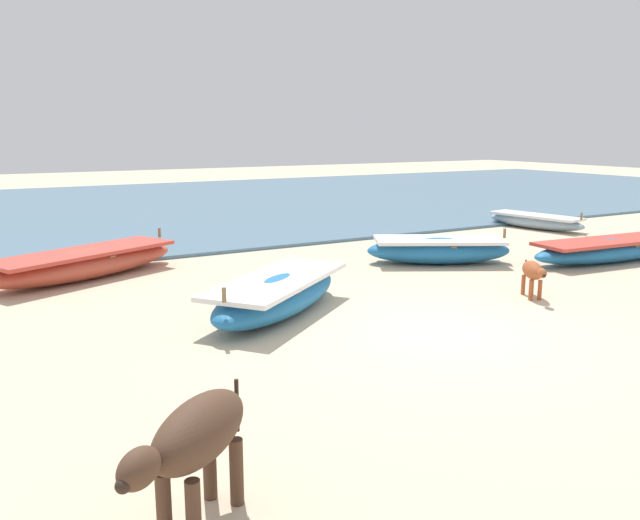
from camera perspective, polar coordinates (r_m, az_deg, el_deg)
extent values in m
plane|color=beige|center=(9.27, 10.22, -6.30)|extent=(80.00, 80.00, 0.00)
cube|color=slate|center=(24.55, -16.09, 4.53)|extent=(60.00, 20.00, 0.08)
ellipsoid|color=#B74733|center=(13.13, -20.15, -0.35)|extent=(4.15, 2.72, 0.55)
cube|color=#CC3F33|center=(13.09, -20.22, 0.65)|extent=(3.70, 2.49, 0.07)
cube|color=olive|center=(13.27, -19.12, 0.50)|extent=(0.51, 0.92, 0.04)
cylinder|color=olive|center=(14.18, -14.06, 2.37)|extent=(0.06, 0.06, 0.20)
ellipsoid|color=#8CA5B7|center=(19.67, 18.58, 3.25)|extent=(1.30, 3.13, 0.40)
cube|color=white|center=(19.65, 18.61, 3.74)|extent=(1.22, 2.77, 0.07)
cube|color=olive|center=(19.54, 19.16, 3.48)|extent=(0.71, 0.23, 0.04)
cylinder|color=olive|center=(18.93, 22.19, 3.62)|extent=(0.06, 0.06, 0.20)
ellipsoid|color=#1E669E|center=(13.96, 10.46, 0.82)|extent=(3.22, 2.45, 0.55)
cube|color=white|center=(13.92, 10.49, 1.76)|extent=(2.88, 2.25, 0.07)
cube|color=olive|center=(13.98, 11.40, 1.43)|extent=(0.56, 0.89, 0.04)
cylinder|color=olive|center=(14.25, 16.06, 2.30)|extent=(0.06, 0.06, 0.20)
ellipsoid|color=#1E669E|center=(15.29, 24.35, 0.79)|extent=(4.28, 1.34, 0.49)
cube|color=#CC3F33|center=(15.26, 24.42, 1.55)|extent=(3.77, 1.28, 0.07)
cube|color=olive|center=(15.51, 25.16, 1.36)|extent=(0.19, 0.85, 0.04)
ellipsoid|color=#1E669E|center=(9.99, -3.79, -3.15)|extent=(3.42, 3.01, 0.57)
cube|color=white|center=(9.93, -3.80, -1.81)|extent=(3.08, 2.74, 0.07)
cube|color=olive|center=(9.73, -4.47, -2.61)|extent=(0.70, 0.85, 0.04)
cylinder|color=olive|center=(8.56, -8.51, -3.08)|extent=(0.06, 0.06, 0.20)
ellipsoid|color=#4C3323|center=(4.74, -10.62, -14.62)|extent=(1.08, 1.00, 0.46)
ellipsoid|color=#4C3323|center=(4.19, -15.78, -17.37)|extent=(0.40, 0.38, 0.25)
sphere|color=#2D2119|center=(4.10, -17.08, -18.61)|extent=(0.14, 0.14, 0.10)
cylinder|color=#4C3323|center=(4.69, -11.16, -21.44)|extent=(0.11, 0.11, 0.53)
cylinder|color=#4C3323|center=(4.80, -13.67, -20.73)|extent=(0.11, 0.11, 0.53)
cylinder|color=#4C3323|center=(5.14, -7.42, -18.12)|extent=(0.11, 0.11, 0.53)
cylinder|color=#4C3323|center=(5.24, -9.76, -17.59)|extent=(0.11, 0.11, 0.53)
cylinder|color=#2D2119|center=(5.20, -7.39, -12.67)|extent=(0.03, 0.03, 0.43)
ellipsoid|color=#9E4C28|center=(11.45, 18.34, -0.86)|extent=(0.58, 0.74, 0.30)
ellipsoid|color=#9E4C28|center=(11.02, 19.10, -1.11)|extent=(0.23, 0.26, 0.16)
sphere|color=#2D2119|center=(10.93, 19.26, -1.32)|extent=(0.09, 0.09, 0.06)
cylinder|color=#9E4C28|center=(11.36, 18.92, -2.56)|extent=(0.07, 0.07, 0.34)
cylinder|color=#9E4C28|center=(11.31, 18.20, -2.57)|extent=(0.07, 0.07, 0.34)
cylinder|color=#9E4C28|center=(11.72, 18.29, -2.09)|extent=(0.07, 0.07, 0.34)
cylinder|color=#9E4C28|center=(11.68, 17.59, -2.10)|extent=(0.07, 0.07, 0.34)
cylinder|color=#2D2119|center=(11.79, 17.77, -0.64)|extent=(0.02, 0.02, 0.28)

